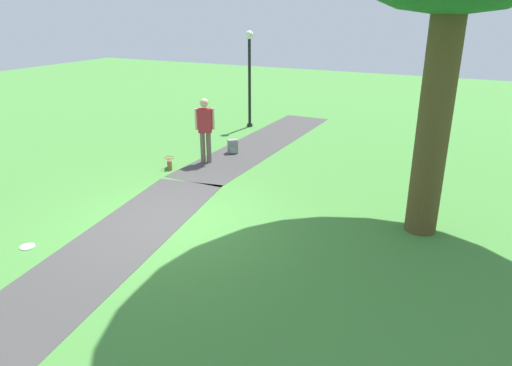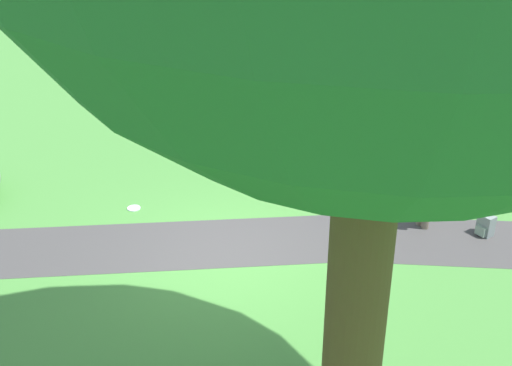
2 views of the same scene
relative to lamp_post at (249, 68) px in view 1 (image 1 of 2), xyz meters
name	(u,v)px [view 1 (image 1 of 2)]	position (x,y,z in m)	size (l,w,h in m)	color
ground_plane	(170,220)	(7.66, 2.15, -2.02)	(48.00, 48.00, 0.00)	#47883A
footpath_segment_near	(263,142)	(1.66, 1.32, -2.02)	(8.00, 1.65, 0.01)	#434140
footpath_segment_mid	(92,263)	(9.60, 2.00, -2.02)	(8.16, 2.97, 0.01)	#434140
lamp_post	(249,68)	(0.00, 0.00, 0.00)	(0.28, 0.28, 3.25)	black
woman_with_handbag	(205,126)	(4.18, 0.82, -1.01)	(0.39, 0.45, 1.75)	#6B5F4E
handbag_on_grass	(169,163)	(5.06, 0.24, -1.88)	(0.38, 0.38, 0.31)	brown
spare_backpack_on_lawn	(233,147)	(3.10, 1.04, -1.83)	(0.35, 0.35, 0.40)	gray
frisbee_on_grass	(27,247)	(9.71, 0.58, -2.01)	(0.26, 0.26, 0.02)	white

